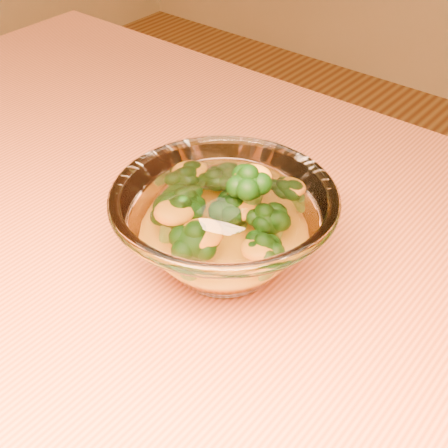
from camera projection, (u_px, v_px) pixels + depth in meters
name	position (u px, v px, depth m)	size (l,w,h in m)	color
table	(181.00, 388.00, 0.56)	(1.20, 0.80, 0.75)	#C2623A
glass_bowl	(224.00, 228.00, 0.51)	(0.18, 0.18, 0.08)	white
cheese_sauce	(224.00, 244.00, 0.52)	(0.10, 0.10, 0.03)	#FFAF15
broccoli_heap	(221.00, 212.00, 0.51)	(0.13, 0.13, 0.07)	black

